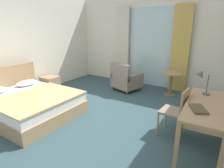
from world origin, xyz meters
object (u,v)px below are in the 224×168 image
(nightstand, at_px, (50,84))
(desk_lamp, at_px, (202,76))
(bed, at_px, (29,103))
(closed_book, at_px, (198,109))
(desk_chair, at_px, (177,110))
(armchair_by_window, at_px, (126,80))
(writing_desk, at_px, (206,109))
(round_cafe_table, at_px, (171,79))

(nightstand, height_order, desk_lamp, desk_lamp)
(bed, relative_size, closed_book, 6.19)
(desk_chair, bearing_deg, armchair_by_window, 137.66)
(writing_desk, xyz_separation_m, closed_book, (-0.08, -0.30, 0.10))
(armchair_by_window, bearing_deg, bed, -112.85)
(bed, bearing_deg, closed_book, 7.43)
(nightstand, xyz_separation_m, closed_book, (4.27, -0.88, 0.55))
(desk_lamp, distance_m, armchair_by_window, 2.81)
(bed, distance_m, desk_chair, 3.20)
(nightstand, relative_size, round_cafe_table, 0.70)
(closed_book, distance_m, armchair_by_window, 3.23)
(round_cafe_table, bearing_deg, bed, -129.82)
(writing_desk, distance_m, armchair_by_window, 3.09)
(bed, relative_size, desk_chair, 2.27)
(desk_lamp, relative_size, armchair_by_window, 0.53)
(bed, bearing_deg, desk_chair, 15.76)
(armchair_by_window, bearing_deg, nightstand, -145.78)
(nightstand, xyz_separation_m, armchair_by_window, (1.94, 1.32, 0.10))
(nightstand, distance_m, armchair_by_window, 2.35)
(nightstand, xyz_separation_m, desk_lamp, (4.19, -0.17, 0.87))
(writing_desk, height_order, desk_chair, desk_chair)
(writing_desk, xyz_separation_m, round_cafe_table, (-1.08, 2.18, -0.18))
(writing_desk, bearing_deg, bed, -167.95)
(nightstand, relative_size, armchair_by_window, 0.52)
(desk_chair, xyz_separation_m, round_cafe_table, (-0.63, 2.07, -0.02))
(desk_lamp, distance_m, round_cafe_table, 2.09)
(writing_desk, distance_m, desk_chair, 0.50)
(desk_chair, height_order, closed_book, desk_chair)
(bed, xyz_separation_m, desk_lamp, (3.37, 1.16, 0.84))
(bed, height_order, writing_desk, bed)
(desk_chair, distance_m, round_cafe_table, 2.16)
(armchair_by_window, bearing_deg, writing_desk, -38.22)
(desk_lamp, xyz_separation_m, closed_book, (0.07, -0.71, -0.32))
(writing_desk, xyz_separation_m, armchair_by_window, (-2.41, 1.90, -0.34))
(closed_book, bearing_deg, bed, 163.07)
(armchair_by_window, bearing_deg, desk_lamp, -33.49)
(closed_book, xyz_separation_m, armchair_by_window, (-2.33, 2.20, -0.44))
(closed_book, bearing_deg, writing_desk, 50.09)
(round_cafe_table, bearing_deg, writing_desk, -63.64)
(round_cafe_table, bearing_deg, desk_lamp, -62.51)
(nightstand, height_order, closed_book, closed_book)
(nightstand, xyz_separation_m, desk_chair, (3.90, -0.46, 0.28))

